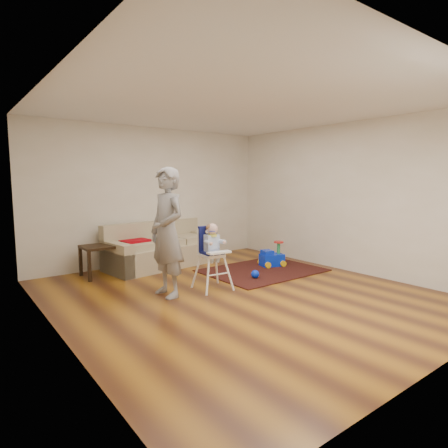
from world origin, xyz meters
TOP-DOWN VIEW (x-y plane):
  - ground at (0.00, 0.00)m, footprint 5.50×5.50m
  - room_envelope at (0.00, 0.53)m, footprint 5.04×5.52m
  - sofa at (-0.05, 2.30)m, footprint 2.29×1.18m
  - side_table at (-1.31, 2.26)m, footprint 0.54×0.54m
  - area_rug at (1.22, 0.84)m, footprint 2.08×1.57m
  - ride_on_toy at (1.60, 0.98)m, footprint 0.50×0.41m
  - toy_ball at (0.73, 0.49)m, footprint 0.14×0.14m
  - high_chair at (-0.19, 0.45)m, footprint 0.52×0.52m
  - adult at (-0.88, 0.58)m, footprint 0.48×0.70m

SIDE VIEW (x-z plane):
  - ground at x=0.00m, z-range 0.00..0.00m
  - area_rug at x=1.22m, z-range 0.00..0.02m
  - toy_ball at x=0.73m, z-range 0.02..0.15m
  - ride_on_toy at x=1.60m, z-range 0.02..0.49m
  - side_table at x=-1.31m, z-range 0.00..0.54m
  - sofa at x=-0.05m, z-range 0.00..0.85m
  - high_chair at x=-0.19m, z-range -0.02..1.01m
  - adult at x=-0.88m, z-range 0.00..1.85m
  - room_envelope at x=0.00m, z-range 0.52..3.24m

